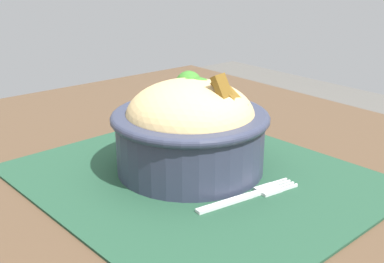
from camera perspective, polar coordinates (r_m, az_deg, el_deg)
The scene contains 4 objects.
table at distance 0.65m, azimuth 1.58°, elevation -12.24°, with size 1.05×0.82×0.72m.
placemat at distance 0.61m, azimuth 0.54°, elevation -5.41°, with size 0.41×0.36×0.00m, color #1E422D.
bowl at distance 0.61m, azimuth 0.02°, elevation 0.57°, with size 0.22×0.22×0.13m.
fork at distance 0.56m, azimuth 7.06°, elevation -7.33°, with size 0.03×0.14×0.00m.
Camera 1 is at (0.41, -0.36, 0.98)m, focal length 45.60 mm.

